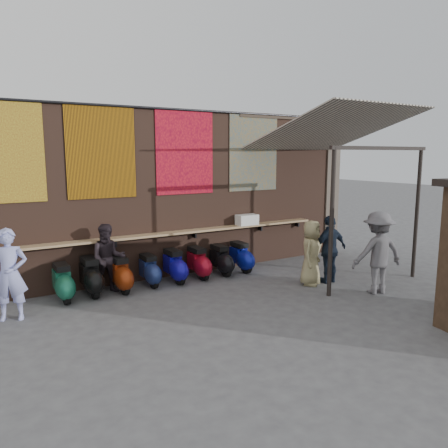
{
  "coord_description": "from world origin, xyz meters",
  "views": [
    {
      "loc": [
        -4.39,
        -7.0,
        2.95
      ],
      "look_at": [
        0.61,
        1.2,
        1.41
      ],
      "focal_mm": 35.0,
      "sensor_mm": 36.0,
      "label": 1
    }
  ],
  "objects_px": {
    "scooter_stool_1": "(91,277)",
    "shopper_navy": "(330,249)",
    "shopper_grey": "(378,253)",
    "scooter_stool_4": "(175,266)",
    "diner_left": "(10,275)",
    "scooter_stool_5": "(198,263)",
    "scooter_stool_3": "(149,271)",
    "scooter_stool_6": "(221,260)",
    "shelf_box": "(247,220)",
    "scooter_stool_0": "(63,283)",
    "diner_right": "(108,259)",
    "scooter_stool_2": "(121,274)",
    "shopper_tan": "(311,253)",
    "scooter_stool_7": "(241,257)"
  },
  "relations": [
    {
      "from": "scooter_stool_1",
      "to": "shopper_navy",
      "type": "height_order",
      "value": "shopper_navy"
    },
    {
      "from": "diner_right",
      "to": "shopper_tan",
      "type": "bearing_deg",
      "value": -9.31
    },
    {
      "from": "scooter_stool_3",
      "to": "scooter_stool_6",
      "type": "relative_size",
      "value": 0.96
    },
    {
      "from": "scooter_stool_3",
      "to": "diner_right",
      "type": "height_order",
      "value": "diner_right"
    },
    {
      "from": "scooter_stool_2",
      "to": "scooter_stool_5",
      "type": "height_order",
      "value": "scooter_stool_2"
    },
    {
      "from": "diner_right",
      "to": "shopper_grey",
      "type": "height_order",
      "value": "shopper_grey"
    },
    {
      "from": "scooter_stool_4",
      "to": "scooter_stool_5",
      "type": "height_order",
      "value": "scooter_stool_4"
    },
    {
      "from": "scooter_stool_0",
      "to": "diner_left",
      "type": "relative_size",
      "value": 0.47
    },
    {
      "from": "shopper_grey",
      "to": "shopper_tan",
      "type": "relative_size",
      "value": 1.19
    },
    {
      "from": "scooter_stool_2",
      "to": "shelf_box",
      "type": "bearing_deg",
      "value": 5.55
    },
    {
      "from": "shelf_box",
      "to": "diner_left",
      "type": "xyz_separation_m",
      "value": [
        -5.72,
        -0.9,
        -0.43
      ]
    },
    {
      "from": "scooter_stool_1",
      "to": "shopper_grey",
      "type": "bearing_deg",
      "value": -29.7
    },
    {
      "from": "diner_right",
      "to": "shopper_navy",
      "type": "xyz_separation_m",
      "value": [
        4.6,
        -1.88,
        0.03
      ]
    },
    {
      "from": "scooter_stool_0",
      "to": "shopper_grey",
      "type": "height_order",
      "value": "shopper_grey"
    },
    {
      "from": "scooter_stool_4",
      "to": "shopper_grey",
      "type": "height_order",
      "value": "shopper_grey"
    },
    {
      "from": "scooter_stool_2",
      "to": "shopper_navy",
      "type": "relative_size",
      "value": 0.51
    },
    {
      "from": "scooter_stool_4",
      "to": "scooter_stool_1",
      "type": "bearing_deg",
      "value": 178.41
    },
    {
      "from": "shopper_grey",
      "to": "diner_right",
      "type": "bearing_deg",
      "value": -15.01
    },
    {
      "from": "diner_right",
      "to": "scooter_stool_4",
      "type": "bearing_deg",
      "value": 13.56
    },
    {
      "from": "scooter_stool_0",
      "to": "diner_right",
      "type": "xyz_separation_m",
      "value": [
        0.95,
        0.03,
        0.37
      ]
    },
    {
      "from": "scooter_stool_7",
      "to": "diner_left",
      "type": "xyz_separation_m",
      "value": [
        -5.33,
        -0.6,
        0.46
      ]
    },
    {
      "from": "shelf_box",
      "to": "scooter_stool_4",
      "type": "bearing_deg",
      "value": -172.0
    },
    {
      "from": "diner_right",
      "to": "shopper_grey",
      "type": "relative_size",
      "value": 0.85
    },
    {
      "from": "scooter_stool_0",
      "to": "diner_right",
      "type": "height_order",
      "value": "diner_right"
    },
    {
      "from": "scooter_stool_6",
      "to": "shelf_box",
      "type": "bearing_deg",
      "value": 17.36
    },
    {
      "from": "scooter_stool_2",
      "to": "shopper_grey",
      "type": "height_order",
      "value": "shopper_grey"
    },
    {
      "from": "scooter_stool_3",
      "to": "diner_left",
      "type": "distance_m",
      "value": 2.99
    },
    {
      "from": "scooter_stool_5",
      "to": "scooter_stool_7",
      "type": "bearing_deg",
      "value": -0.23
    },
    {
      "from": "scooter_stool_0",
      "to": "scooter_stool_6",
      "type": "relative_size",
      "value": 1.03
    },
    {
      "from": "scooter_stool_0",
      "to": "shopper_tan",
      "type": "relative_size",
      "value": 0.53
    },
    {
      "from": "diner_left",
      "to": "shopper_grey",
      "type": "bearing_deg",
      "value": -1.71
    },
    {
      "from": "scooter_stool_5",
      "to": "shopper_grey",
      "type": "distance_m",
      "value": 4.08
    },
    {
      "from": "scooter_stool_5",
      "to": "diner_left",
      "type": "xyz_separation_m",
      "value": [
        -4.12,
        -0.6,
        0.46
      ]
    },
    {
      "from": "scooter_stool_1",
      "to": "scooter_stool_3",
      "type": "distance_m",
      "value": 1.31
    },
    {
      "from": "shelf_box",
      "to": "shopper_tan",
      "type": "height_order",
      "value": "shopper_tan"
    },
    {
      "from": "shelf_box",
      "to": "scooter_stool_5",
      "type": "xyz_separation_m",
      "value": [
        -1.6,
        -0.3,
        -0.89
      ]
    },
    {
      "from": "scooter_stool_1",
      "to": "scooter_stool_0",
      "type": "bearing_deg",
      "value": -173.59
    },
    {
      "from": "scooter_stool_1",
      "to": "diner_left",
      "type": "distance_m",
      "value": 1.75
    },
    {
      "from": "scooter_stool_1",
      "to": "scooter_stool_6",
      "type": "xyz_separation_m",
      "value": [
        3.16,
        -0.04,
        -0.04
      ]
    },
    {
      "from": "scooter_stool_0",
      "to": "shopper_tan",
      "type": "xyz_separation_m",
      "value": [
        5.06,
        -1.75,
        0.36
      ]
    },
    {
      "from": "scooter_stool_1",
      "to": "shopper_navy",
      "type": "xyz_separation_m",
      "value": [
        4.98,
        -1.91,
        0.39
      ]
    },
    {
      "from": "scooter_stool_4",
      "to": "scooter_stool_6",
      "type": "height_order",
      "value": "scooter_stool_4"
    },
    {
      "from": "scooter_stool_4",
      "to": "diner_left",
      "type": "relative_size",
      "value": 0.48
    },
    {
      "from": "scooter_stool_6",
      "to": "shopper_navy",
      "type": "relative_size",
      "value": 0.49
    },
    {
      "from": "scooter_stool_4",
      "to": "shopper_navy",
      "type": "relative_size",
      "value": 0.51
    },
    {
      "from": "scooter_stool_0",
      "to": "scooter_stool_4",
      "type": "bearing_deg",
      "value": 0.27
    },
    {
      "from": "scooter_stool_5",
      "to": "diner_left",
      "type": "bearing_deg",
      "value": -171.68
    },
    {
      "from": "diner_left",
      "to": "scooter_stool_6",
      "type": "bearing_deg",
      "value": 24.53
    },
    {
      "from": "scooter_stool_4",
      "to": "scooter_stool_6",
      "type": "relative_size",
      "value": 1.04
    },
    {
      "from": "shelf_box",
      "to": "scooter_stool_1",
      "type": "xyz_separation_m",
      "value": [
        -4.14,
        -0.26,
        -0.86
      ]
    }
  ]
}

